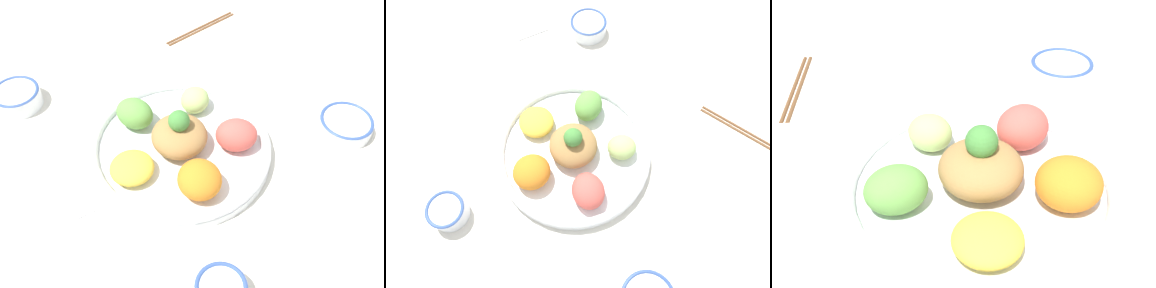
# 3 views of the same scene
# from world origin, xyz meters

# --- Properties ---
(ground_plane) EXTENTS (2.40, 2.40, 0.00)m
(ground_plane) POSITION_xyz_m (0.00, 0.00, 0.00)
(ground_plane) COLOR silver
(salad_platter) EXTENTS (0.37, 0.37, 0.12)m
(salad_platter) POSITION_xyz_m (0.02, 0.01, 0.03)
(salad_platter) COLOR white
(salad_platter) RESTS_ON ground_plane
(sauce_bowl_red) EXTENTS (0.10, 0.10, 0.04)m
(sauce_bowl_red) POSITION_xyz_m (0.40, 0.11, 0.02)
(sauce_bowl_red) COLOR white
(sauce_bowl_red) RESTS_ON ground_plane
(sauce_bowl_dark) EXTENTS (0.11, 0.11, 0.04)m
(sauce_bowl_dark) POSITION_xyz_m (-0.22, -0.24, 0.02)
(sauce_bowl_dark) COLOR white
(sauce_bowl_dark) RESTS_ON ground_plane
(chopsticks_pair_near) EXTENTS (0.08, 0.22, 0.01)m
(chopsticks_pair_near) POSITION_xyz_m (0.23, -0.36, 0.00)
(chopsticks_pair_near) COLOR brown
(chopsticks_pair_near) RESTS_ON ground_plane
(serving_spoon_main) EXTENTS (0.07, 0.11, 0.01)m
(serving_spoon_main) POSITION_xyz_m (0.09, 0.24, 0.00)
(serving_spoon_main) COLOR silver
(serving_spoon_main) RESTS_ON ground_plane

